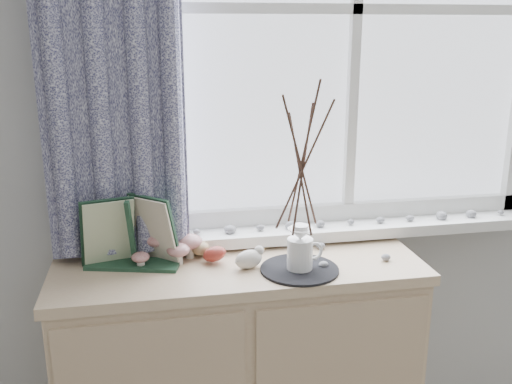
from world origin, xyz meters
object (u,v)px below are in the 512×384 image
(sideboard, at_px, (239,376))
(botanical_book, at_px, (131,234))
(twig_pitcher, at_px, (302,162))
(toadstool_cluster, at_px, (168,243))

(sideboard, height_order, botanical_book, botanical_book)
(botanical_book, relative_size, twig_pitcher, 0.56)
(toadstool_cluster, xyz_separation_m, twig_pitcher, (0.40, -0.17, 0.29))
(sideboard, relative_size, botanical_book, 3.50)
(sideboard, relative_size, twig_pitcher, 1.96)
(sideboard, xyz_separation_m, toadstool_cluster, (-0.22, 0.07, 0.48))
(sideboard, distance_m, twig_pitcher, 0.80)
(sideboard, height_order, twig_pitcher, twig_pitcher)
(toadstool_cluster, height_order, twig_pitcher, twig_pitcher)
(twig_pitcher, bearing_deg, botanical_book, 164.34)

